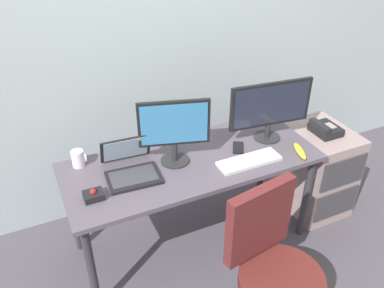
# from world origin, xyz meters

# --- Properties ---
(ground_plane) EXTENTS (8.00, 8.00, 0.00)m
(ground_plane) POSITION_xyz_m (0.00, 0.00, 0.00)
(ground_plane) COLOR #4A444D
(back_wall) EXTENTS (6.00, 0.10, 2.80)m
(back_wall) POSITION_xyz_m (0.00, 0.68, 1.40)
(back_wall) COLOR #9CADB2
(back_wall) RESTS_ON ground
(desk) EXTENTS (1.63, 0.67, 0.71)m
(desk) POSITION_xyz_m (0.00, 0.00, 0.63)
(desk) COLOR #514955
(desk) RESTS_ON ground
(file_cabinet) EXTENTS (0.42, 0.53, 0.68)m
(file_cabinet) POSITION_xyz_m (1.03, -0.04, 0.34)
(file_cabinet) COLOR gray
(file_cabinet) RESTS_ON ground
(desk_phone) EXTENTS (0.17, 0.20, 0.09)m
(desk_phone) POSITION_xyz_m (1.02, -0.05, 0.71)
(desk_phone) COLOR black
(desk_phone) RESTS_ON file_cabinet
(office_chair) EXTENTS (0.52, 0.52, 0.95)m
(office_chair) POSITION_xyz_m (0.09, -0.81, 0.44)
(office_chair) COLOR black
(office_chair) RESTS_ON ground
(monitor_main) EXTENTS (0.57, 0.18, 0.41)m
(monitor_main) POSITION_xyz_m (0.58, 0.02, 0.95)
(monitor_main) COLOR #262628
(monitor_main) RESTS_ON desk
(monitor_side) EXTENTS (0.42, 0.18, 0.42)m
(monitor_side) POSITION_xyz_m (-0.10, 0.03, 0.95)
(monitor_side) COLOR #262628
(monitor_side) RESTS_ON desk
(keyboard) EXTENTS (0.41, 0.14, 0.03)m
(keyboard) POSITION_xyz_m (0.31, -0.18, 0.72)
(keyboard) COLOR silver
(keyboard) RESTS_ON desk
(laptop) EXTENTS (0.33, 0.34, 0.22)m
(laptop) POSITION_xyz_m (-0.39, 0.02, 0.76)
(laptop) COLOR black
(laptop) RESTS_ON desk
(trackball_mouse) EXTENTS (0.11, 0.09, 0.07)m
(trackball_mouse) POSITION_xyz_m (-0.65, -0.11, 0.73)
(trackball_mouse) COLOR black
(trackball_mouse) RESTS_ON desk
(coffee_mug) EXTENTS (0.09, 0.08, 0.11)m
(coffee_mug) POSITION_xyz_m (-0.66, 0.24, 0.76)
(coffee_mug) COLOR silver
(coffee_mug) RESTS_ON desk
(cell_phone) EXTENTS (0.13, 0.16, 0.01)m
(cell_phone) POSITION_xyz_m (0.33, -0.01, 0.72)
(cell_phone) COLOR black
(cell_phone) RESTS_ON desk
(banana) EXTENTS (0.10, 0.19, 0.04)m
(banana) POSITION_xyz_m (0.66, -0.23, 0.73)
(banana) COLOR yellow
(banana) RESTS_ON desk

